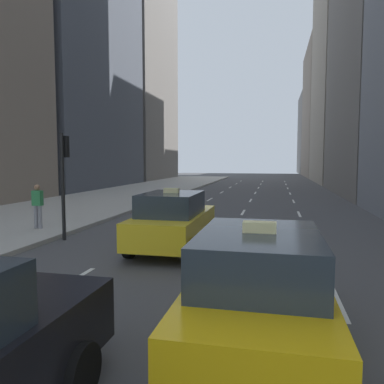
# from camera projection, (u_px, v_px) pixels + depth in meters

# --- Properties ---
(sidewalk_left) EXTENTS (8.00, 66.00, 0.15)m
(sidewalk_left) POSITION_uv_depth(u_px,v_px,m) (123.00, 195.00, 28.28)
(sidewalk_left) COLOR #ADAAA3
(sidewalk_left) RESTS_ON ground
(lane_markings) EXTENTS (5.72, 56.00, 0.01)m
(lane_markings) POSITION_uv_depth(u_px,v_px,m) (247.00, 206.00, 22.31)
(lane_markings) COLOR white
(lane_markings) RESTS_ON ground
(building_row_left) EXTENTS (6.00, 58.14, 36.79)m
(building_row_left) POSITION_uv_depth(u_px,v_px,m) (49.00, 8.00, 30.40)
(building_row_left) COLOR #4C515B
(building_row_left) RESTS_ON ground
(building_row_right) EXTENTS (6.00, 90.50, 36.80)m
(building_row_right) POSITION_uv_depth(u_px,v_px,m) (361.00, 36.00, 35.75)
(building_row_right) COLOR gray
(building_row_right) RESTS_ON ground
(taxi_lead) EXTENTS (2.02, 4.40, 1.87)m
(taxi_lead) POSITION_uv_depth(u_px,v_px,m) (259.00, 289.00, 5.25)
(taxi_lead) COLOR yellow
(taxi_lead) RESTS_ON ground
(taxi_second) EXTENTS (2.02, 4.40, 1.87)m
(taxi_second) POSITION_uv_depth(u_px,v_px,m) (173.00, 220.00, 11.32)
(taxi_second) COLOR yellow
(taxi_second) RESTS_ON ground
(pedestrian_far_walking) EXTENTS (0.36, 0.22, 1.65)m
(pedestrian_far_walking) POSITION_uv_depth(u_px,v_px,m) (38.00, 204.00, 13.95)
(pedestrian_far_walking) COLOR gray
(pedestrian_far_walking) RESTS_ON sidewalk_left
(traffic_light_pole) EXTENTS (0.24, 0.42, 3.60)m
(traffic_light_pole) POSITION_uv_depth(u_px,v_px,m) (64.00, 169.00, 12.55)
(traffic_light_pole) COLOR black
(traffic_light_pole) RESTS_ON ground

